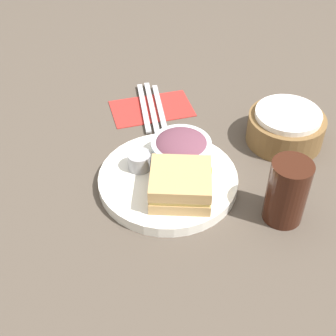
{
  "coord_description": "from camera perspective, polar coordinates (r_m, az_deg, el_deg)",
  "views": [
    {
      "loc": [
        0.62,
        -0.17,
        0.62
      ],
      "look_at": [
        0.0,
        0.0,
        0.04
      ],
      "focal_mm": 50.0,
      "sensor_mm": 36.0,
      "label": 1
    }
  ],
  "objects": [
    {
      "name": "plate",
      "position": [
        0.89,
        0.0,
        -1.48
      ],
      "size": [
        0.26,
        0.26,
        0.02
      ],
      "primitive_type": "cylinder",
      "color": "white",
      "rests_on": "ground_plane"
    },
    {
      "name": "sandwich",
      "position": [
        0.83,
        1.53,
        -2.02
      ],
      "size": [
        0.13,
        0.13,
        0.05
      ],
      "color": "tan",
      "rests_on": "plate"
    },
    {
      "name": "dressing_cup",
      "position": [
        0.89,
        -3.52,
        0.86
      ],
      "size": [
        0.04,
        0.04,
        0.03
      ],
      "primitive_type": "cylinder",
      "color": "#99999E",
      "rests_on": "plate"
    },
    {
      "name": "spoon",
      "position": [
        1.09,
        -1.06,
        7.57
      ],
      "size": [
        0.17,
        0.03,
        0.01
      ],
      "primitive_type": "cube",
      "rotation": [
        0.0,
        0.0,
        3.02
      ],
      "color": "#B2B2B7",
      "rests_on": "napkin"
    },
    {
      "name": "drink_glass",
      "position": [
        0.82,
        14.31,
        -2.82
      ],
      "size": [
        0.07,
        0.07,
        0.12
      ],
      "primitive_type": "cylinder",
      "color": "#38190F",
      "rests_on": "ground_plane"
    },
    {
      "name": "salad_bowl",
      "position": [
        0.9,
        1.62,
        2.37
      ],
      "size": [
        0.12,
        0.12,
        0.06
      ],
      "color": "silver",
      "rests_on": "plate"
    },
    {
      "name": "napkin",
      "position": [
        1.09,
        -2.0,
        7.29
      ],
      "size": [
        0.11,
        0.18,
        0.0
      ],
      "primitive_type": "cube",
      "color": "#B22823",
      "rests_on": "ground_plane"
    },
    {
      "name": "fork",
      "position": [
        1.09,
        -2.96,
        7.4
      ],
      "size": [
        0.19,
        0.03,
        0.01
      ],
      "primitive_type": "cube",
      "rotation": [
        0.0,
        0.0,
        3.02
      ],
      "color": "#B2B2B7",
      "rests_on": "napkin"
    },
    {
      "name": "knife",
      "position": [
        1.09,
        -2.01,
        7.49
      ],
      "size": [
        0.2,
        0.04,
        0.01
      ],
      "primitive_type": "cube",
      "rotation": [
        0.0,
        0.0,
        3.02
      ],
      "color": "#B2B2B7",
      "rests_on": "napkin"
    },
    {
      "name": "orange_wedge",
      "position": [
        0.87,
        4.26,
        -0.33
      ],
      "size": [
        0.04,
        0.04,
        0.04
      ],
      "primitive_type": "sphere",
      "color": "orange",
      "rests_on": "plate"
    },
    {
      "name": "ground_plane",
      "position": [
        0.9,
        0.0,
        -1.99
      ],
      "size": [
        4.0,
        4.0,
        0.0
      ],
      "primitive_type": "plane",
      "color": "#4C4238"
    },
    {
      "name": "bread_basket",
      "position": [
        1.01,
        14.15,
        4.84
      ],
      "size": [
        0.16,
        0.16,
        0.07
      ],
      "color": "brown",
      "rests_on": "ground_plane"
    }
  ]
}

